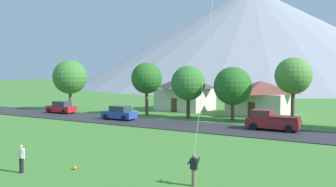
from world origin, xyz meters
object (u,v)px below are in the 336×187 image
object	(u,v)px
tree_left_of_center	(293,76)
parked_car_blue_west_end	(119,113)
house_left_center	(260,97)
parked_car_red_mid_west	(61,107)
house_leftmost	(186,92)
soccer_ball	(75,168)
tree_far_right	(188,83)
tree_right_of_center	(147,78)
pickup_truck_maroon_west_side	(272,120)
tree_center	(233,86)
tree_near_right	(70,77)
watcher_person	(21,158)

from	to	relation	value
tree_left_of_center	parked_car_blue_west_end	size ratio (longest dim) A/B	1.77
house_left_center	parked_car_red_mid_west	xyz separation A→B (m)	(-24.44, -12.76, -1.52)
house_leftmost	soccer_ball	bearing A→B (deg)	-73.05
house_left_center	tree_far_right	bearing A→B (deg)	-128.50
tree_right_of_center	pickup_truck_maroon_west_side	size ratio (longest dim) A/B	1.35
parked_car_blue_west_end	soccer_ball	size ratio (longest dim) A/B	17.66
tree_far_right	parked_car_blue_west_end	world-z (taller)	tree_far_right
house_left_center	tree_center	distance (m)	7.96
house_leftmost	tree_far_right	xyz separation A→B (m)	(5.04, -8.85, 1.71)
tree_center	soccer_ball	distance (m)	26.27
house_leftmost	house_left_center	world-z (taller)	house_leftmost
house_leftmost	soccer_ball	size ratio (longest dim) A/B	32.04
tree_far_right	tree_near_right	bearing A→B (deg)	-179.13
tree_left_of_center	tree_center	xyz separation A→B (m)	(-6.86, -0.65, -1.24)
tree_right_of_center	tree_far_right	world-z (taller)	tree_right_of_center
tree_center	tree_far_right	distance (m)	5.65
tree_center	tree_right_of_center	distance (m)	11.99
house_left_center	parked_car_red_mid_west	size ratio (longest dim) A/B	1.96
house_left_center	tree_center	world-z (taller)	tree_center
tree_far_right	soccer_ball	size ratio (longest dim) A/B	27.60
tree_center	tree_right_of_center	world-z (taller)	tree_right_of_center
house_leftmost	tree_left_of_center	xyz separation A→B (m)	(17.50, -7.44, 2.68)
tree_near_right	parked_car_red_mid_west	world-z (taller)	tree_near_right
parked_car_red_mid_west	watcher_person	distance (m)	31.02
tree_near_right	soccer_ball	world-z (taller)	tree_near_right
tree_right_of_center	watcher_person	world-z (taller)	tree_right_of_center
house_leftmost	tree_left_of_center	bearing A→B (deg)	-23.05
tree_right_of_center	parked_car_red_mid_west	xyz separation A→B (m)	(-11.39, -4.47, -4.12)
soccer_ball	parked_car_red_mid_west	bearing A→B (deg)	137.88
tree_center	soccer_ball	size ratio (longest dim) A/B	27.00
tree_near_right	soccer_ball	distance (m)	35.90
tree_far_right	parked_car_blue_west_end	distance (m)	9.33
house_leftmost	pickup_truck_maroon_west_side	bearing A→B (deg)	-38.40
pickup_truck_maroon_west_side	tree_right_of_center	bearing A→B (deg)	165.89
parked_car_red_mid_west	parked_car_blue_west_end	bearing A→B (deg)	-7.07
parked_car_red_mid_west	tree_far_right	bearing A→B (deg)	13.74
tree_near_right	pickup_truck_maroon_west_side	size ratio (longest dim) A/B	1.45
pickup_truck_maroon_west_side	soccer_ball	distance (m)	21.77
tree_right_of_center	tree_near_right	size ratio (longest dim) A/B	0.93
tree_near_right	watcher_person	bearing A→B (deg)	-49.33
tree_left_of_center	tree_center	bearing A→B (deg)	-174.60
tree_center	parked_car_red_mid_west	size ratio (longest dim) A/B	1.52
house_left_center	watcher_person	size ratio (longest dim) A/B	5.00
watcher_person	soccer_ball	xyz separation A→B (m)	(2.20, 2.09, -0.76)
house_left_center	watcher_person	distance (m)	35.93
tree_center	soccer_ball	world-z (taller)	tree_center
tree_right_of_center	parked_car_blue_west_end	world-z (taller)	tree_right_of_center
tree_center	tree_left_of_center	bearing A→B (deg)	5.40
house_leftmost	watcher_person	size ratio (longest dim) A/B	4.59
pickup_truck_maroon_west_side	parked_car_blue_west_end	bearing A→B (deg)	-175.75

